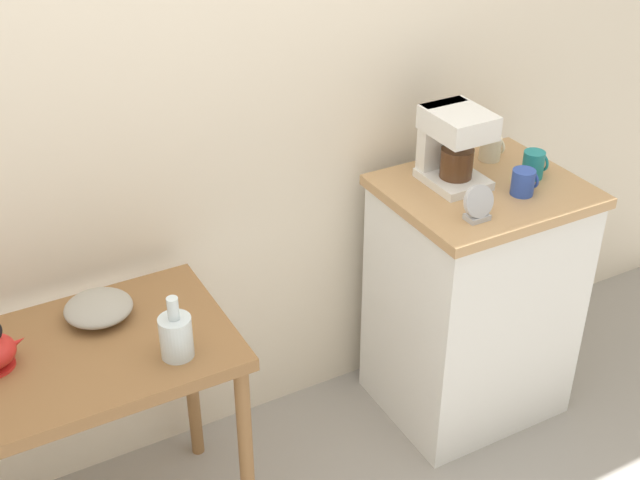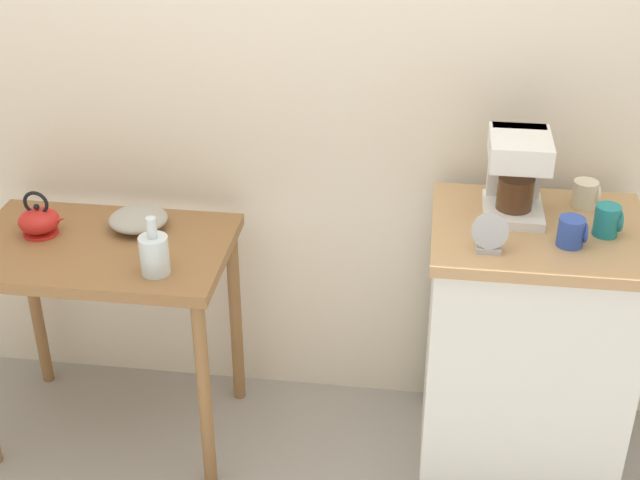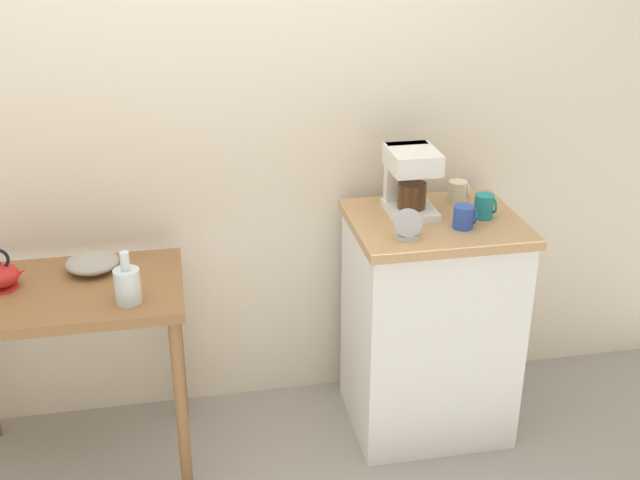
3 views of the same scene
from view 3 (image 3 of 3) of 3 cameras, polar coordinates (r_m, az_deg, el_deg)
ground_plane at (r=3.41m, az=-5.81°, el=-14.08°), size 8.00×8.00×0.00m
back_wall at (r=3.15m, az=-5.73°, el=11.16°), size 4.40×0.10×2.80m
wooden_table at (r=3.06m, az=-17.71°, el=-5.13°), size 0.85×0.54×0.77m
kitchen_counter at (r=3.28m, az=7.83°, el=-5.99°), size 0.65×0.55×0.93m
bowl_stoneware at (r=3.09m, az=-16.01°, el=-1.58°), size 0.20×0.20×0.06m
teakettle at (r=3.06m, az=-21.92°, el=-2.37°), size 0.16×0.13×0.16m
glass_carafe_vase at (r=2.82m, az=-13.64°, el=-3.11°), size 0.09×0.09×0.19m
coffee_maker at (r=3.08m, az=6.48°, el=4.48°), size 0.18×0.22×0.26m
mug_dark_teal at (r=3.10m, az=11.70°, el=2.39°), size 0.08×0.07×0.09m
mug_small_cream at (r=3.25m, az=9.88°, el=3.44°), size 0.08×0.08×0.09m
mug_blue at (r=3.00m, az=10.28°, el=1.64°), size 0.08×0.08×0.09m
table_clock at (r=2.86m, az=6.32°, el=0.99°), size 0.10×0.05×0.12m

